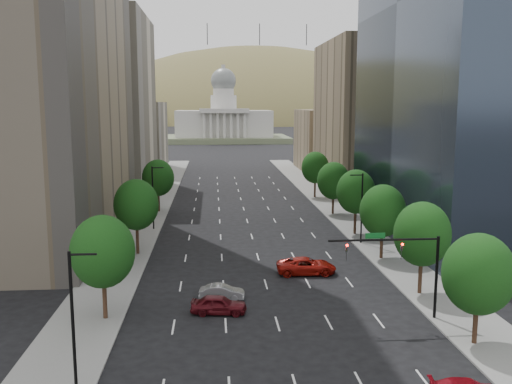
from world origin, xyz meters
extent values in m
cube|color=slate|center=(-15.50, 60.00, 0.07)|extent=(6.00, 200.00, 0.15)
cube|color=slate|center=(15.50, 60.00, 0.07)|extent=(6.00, 200.00, 0.15)
cube|color=beige|center=(-25.00, 103.00, 17.50)|extent=(14.00, 30.00, 35.00)
cube|color=beige|center=(-25.00, 136.00, 9.00)|extent=(14.00, 26.00, 18.00)
cube|color=black|center=(26.00, 58.00, 30.00)|extent=(16.00, 38.00, 60.00)
cube|color=#8C7759|center=(25.00, 100.00, 15.00)|extent=(14.00, 30.00, 30.00)
cube|color=#8C7759|center=(25.00, 133.00, 8.00)|extent=(14.00, 26.00, 16.00)
cylinder|color=#382316|center=(14.00, 25.00, 1.88)|extent=(0.36, 0.36, 3.75)
ellipsoid|color=#12350E|center=(14.00, 25.00, 5.40)|extent=(5.20, 5.20, 5.98)
cylinder|color=#382316|center=(14.00, 36.00, 2.00)|extent=(0.36, 0.36, 4.00)
ellipsoid|color=#12350E|center=(14.00, 36.00, 5.76)|extent=(5.20, 5.20, 5.98)
cylinder|color=#382316|center=(14.00, 48.00, 1.95)|extent=(0.36, 0.36, 3.90)
ellipsoid|color=#12350E|center=(14.00, 48.00, 5.62)|extent=(5.20, 5.20, 5.98)
cylinder|color=#382316|center=(14.00, 60.00, 2.05)|extent=(0.36, 0.36, 4.10)
ellipsoid|color=#12350E|center=(14.00, 60.00, 5.90)|extent=(5.20, 5.20, 5.98)
cylinder|color=#382316|center=(14.00, 74.00, 1.90)|extent=(0.36, 0.36, 3.80)
ellipsoid|color=#12350E|center=(14.00, 74.00, 5.47)|extent=(5.20, 5.20, 5.98)
cylinder|color=#382316|center=(14.00, 90.00, 2.00)|extent=(0.36, 0.36, 4.00)
ellipsoid|color=#12350E|center=(14.00, 90.00, 5.76)|extent=(5.20, 5.20, 5.98)
cylinder|color=#382316|center=(-14.00, 32.00, 2.00)|extent=(0.36, 0.36, 4.00)
ellipsoid|color=#12350E|center=(-14.00, 32.00, 5.76)|extent=(5.20, 5.20, 5.98)
cylinder|color=#382316|center=(-14.00, 52.00, 2.08)|extent=(0.36, 0.36, 4.15)
ellipsoid|color=#12350E|center=(-14.00, 52.00, 5.98)|extent=(5.20, 5.20, 5.98)
cylinder|color=#382316|center=(-14.00, 78.00, 1.98)|extent=(0.36, 0.36, 3.95)
ellipsoid|color=#12350E|center=(-14.00, 78.00, 5.69)|extent=(5.20, 5.20, 5.98)
cylinder|color=black|center=(13.50, 55.00, 4.50)|extent=(0.20, 0.20, 9.00)
cylinder|color=black|center=(12.70, 55.00, 8.80)|extent=(1.60, 0.14, 0.14)
cylinder|color=black|center=(-13.50, 20.00, 4.50)|extent=(0.20, 0.20, 9.00)
cylinder|color=black|center=(-12.70, 20.00, 8.80)|extent=(1.60, 0.14, 0.14)
cylinder|color=black|center=(-13.50, 65.00, 4.50)|extent=(0.20, 0.20, 9.00)
cylinder|color=black|center=(-12.70, 65.00, 8.80)|extent=(1.60, 0.14, 0.14)
cylinder|color=black|center=(13.00, 30.00, 3.50)|extent=(0.24, 0.24, 7.00)
cylinder|color=black|center=(8.50, 30.00, 6.80)|extent=(9.00, 0.18, 0.18)
imported|color=black|center=(10.00, 30.00, 6.25)|extent=(0.18, 0.22, 1.10)
imported|color=black|center=(5.50, 30.00, 6.25)|extent=(0.18, 0.22, 1.10)
sphere|color=#FF0C07|center=(10.00, 29.82, 6.45)|extent=(0.20, 0.20, 0.20)
sphere|color=#FF0C07|center=(5.50, 29.82, 6.45)|extent=(0.20, 0.20, 0.20)
cube|color=#0C591E|center=(7.80, 30.00, 7.15)|extent=(1.60, 0.06, 0.45)
cube|color=#596647|center=(0.00, 250.00, 1.25)|extent=(60.00, 40.00, 2.50)
cube|color=silver|center=(0.00, 250.00, 8.50)|extent=(44.00, 26.00, 12.00)
cube|color=silver|center=(0.00, 236.00, 14.50)|extent=(22.00, 4.00, 2.00)
cylinder|color=silver|center=(0.00, 250.00, 18.00)|extent=(12.00, 12.00, 7.00)
cylinder|color=silver|center=(0.00, 250.00, 23.00)|extent=(9.60, 9.60, 3.00)
sphere|color=slate|center=(0.00, 250.00, 28.10)|extent=(11.60, 11.60, 11.60)
cylinder|color=silver|center=(0.00, 250.00, 33.95)|extent=(1.80, 1.80, 2.50)
ellipsoid|color=olive|center=(-140.00, 560.00, -33.25)|extent=(380.00, 342.00, 190.00)
ellipsoid|color=olive|center=(40.00, 600.00, -42.00)|extent=(440.00, 396.00, 240.00)
ellipsoid|color=olive|center=(210.00, 640.00, -35.00)|extent=(360.00, 324.00, 200.00)
cylinder|color=black|center=(-10.00, 590.00, 90.00)|extent=(0.80, 0.80, 22.00)
cylinder|color=black|center=(45.00, 590.00, 90.00)|extent=(0.80, 0.80, 22.00)
cylinder|color=black|center=(95.00, 590.00, 90.00)|extent=(0.80, 0.80, 22.00)
imported|color=#470B11|center=(-4.70, 32.59, 0.80)|extent=(4.88, 2.41, 1.60)
imported|color=#939498|center=(-4.38, 36.07, 0.68)|extent=(4.22, 1.81, 1.35)
imported|color=maroon|center=(4.53, 43.05, 0.86)|extent=(6.22, 2.92, 1.72)
camera|label=1|loc=(-4.98, -12.33, 17.54)|focal=39.03mm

